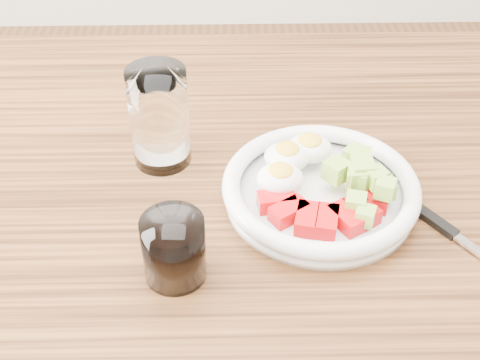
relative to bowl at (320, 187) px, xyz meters
name	(u,v)px	position (x,y,z in m)	size (l,w,h in m)	color
dining_table	(247,258)	(-0.09, 0.00, -0.12)	(1.50, 0.90, 0.77)	brown
bowl	(320,187)	(0.00, 0.00, 0.00)	(0.25, 0.25, 0.06)	white
fork	(441,226)	(0.14, -0.05, -0.02)	(0.14, 0.18, 0.01)	black
water_glass	(159,117)	(-0.20, 0.09, 0.05)	(0.08, 0.08, 0.14)	white
coffee_glass	(174,249)	(-0.18, -0.12, 0.02)	(0.07, 0.07, 0.08)	white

